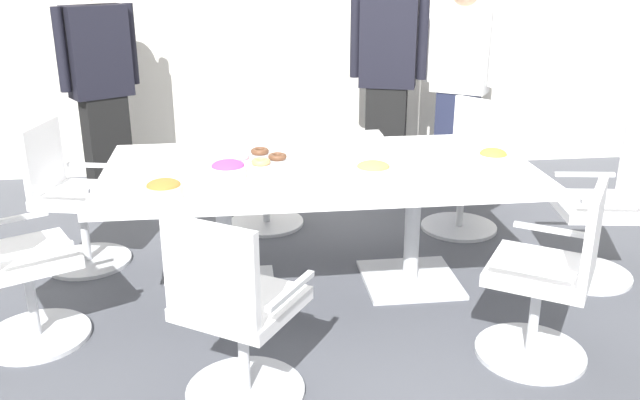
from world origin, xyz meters
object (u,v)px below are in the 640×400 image
office_chair_4 (235,320)px  person_standing_1 (388,76)px  person_standing_2 (460,83)px  snack_bowl_candy_mix (228,169)px  office_chair_1 (265,169)px  plate_stack (166,157)px  person_standing_0 (101,85)px  snack_bowl_cookies (373,170)px  napkin_pile (369,139)px  conference_table (320,188)px  office_chair_6 (604,215)px  office_chair_0 (467,173)px  snack_bowl_pretzels (164,189)px  donut_platter (259,158)px  office_chair_5 (550,283)px  office_chair_3 (15,270)px  office_chair_2 (73,203)px  snack_bowl_chips_yellow (493,158)px

office_chair_4 → person_standing_1: size_ratio=0.50×
person_standing_2 → snack_bowl_candy_mix: 2.62m
office_chair_1 → plate_stack: size_ratio=4.02×
office_chair_1 → person_standing_0: bearing=-27.2°
office_chair_4 → snack_bowl_candy_mix: 1.00m
snack_bowl_cookies → plate_stack: 1.22m
napkin_pile → plate_stack: bearing=-172.4°
conference_table → office_chair_6: (1.70, -0.07, -0.22)m
napkin_pile → office_chair_1: bearing=132.4°
office_chair_0 → conference_table: bearing=85.5°
office_chair_1 → office_chair_0: bearing=167.9°
snack_bowl_pretzels → donut_platter: snack_bowl_pretzels is taller
office_chair_5 → office_chair_6: same height
office_chair_0 → plate_stack: (-2.02, -0.57, 0.36)m
donut_platter → snack_bowl_candy_mix: bearing=-122.1°
napkin_pile → donut_platter: bearing=-159.8°
snack_bowl_cookies → napkin_pile: bearing=81.1°
office_chair_3 → snack_bowl_cookies: office_chair_3 is taller
office_chair_2 → donut_platter: size_ratio=2.82×
person_standing_0 → donut_platter: 1.90m
snack_bowl_candy_mix → snack_bowl_pretzels: size_ratio=1.06×
person_standing_1 → snack_bowl_candy_mix: bearing=73.4°
napkin_pile → office_chair_2: bearing=176.3°
person_standing_1 → snack_bowl_candy_mix: 2.25m
office_chair_0 → office_chair_6: size_ratio=1.00×
person_standing_2 → snack_bowl_cookies: 2.22m
office_chair_4 → office_chair_6: bearing=57.8°
office_chair_2 → snack_bowl_pretzels: (0.67, -0.93, 0.39)m
office_chair_5 → office_chair_3: bearing=113.4°
office_chair_0 → office_chair_1: size_ratio=1.00×
snack_bowl_chips_yellow → office_chair_2: bearing=165.2°
plate_stack → person_standing_0: bearing=112.2°
snack_bowl_candy_mix → snack_bowl_cookies: size_ratio=1.01×
snack_bowl_cookies → office_chair_2: bearing=157.0°
snack_bowl_chips_yellow → snack_bowl_candy_mix: bearing=-179.7°
conference_table → office_chair_0: bearing=35.3°
office_chair_5 → snack_bowl_cookies: (-0.73, 0.67, 0.38)m
plate_stack → office_chair_5: bearing=-31.3°
office_chair_0 → snack_bowl_candy_mix: office_chair_0 is taller
person_standing_2 → napkin_pile: size_ratio=11.46×
person_standing_0 → snack_bowl_candy_mix: 2.04m
office_chair_1 → office_chair_2: size_ratio=1.00×
office_chair_0 → snack_bowl_chips_yellow: office_chair_0 is taller
office_chair_1 → office_chair_4: bearing=82.9°
person_standing_1 → snack_bowl_pretzels: size_ratio=9.57×
office_chair_3 → office_chair_4: 1.25m
person_standing_0 → office_chair_5: bearing=103.1°
person_standing_0 → snack_bowl_chips_yellow: 3.01m
person_standing_2 → napkin_pile: 1.65m
snack_bowl_cookies → plate_stack: size_ratio=0.87×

